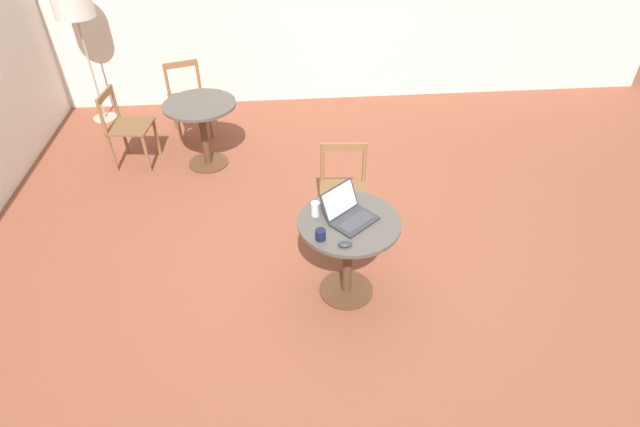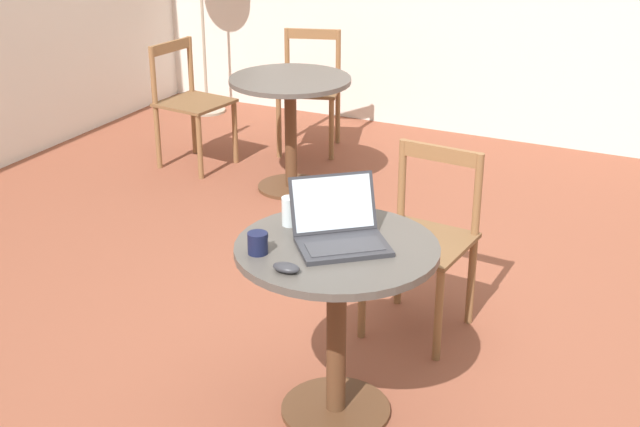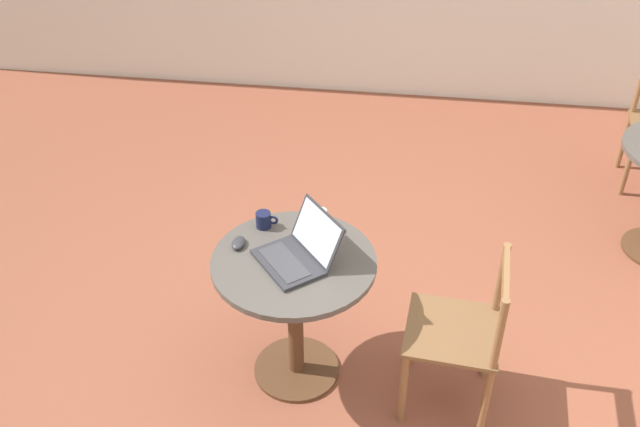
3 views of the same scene
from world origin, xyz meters
name	(u,v)px [view 1 (image 1 of 3)]	position (x,y,z in m)	size (l,w,h in m)	color
ground_plane	(335,254)	(0.00, 0.00, 0.00)	(16.00, 16.00, 0.00)	brown
cafe_table_near	(348,239)	(-0.44, -0.04, 0.55)	(0.75, 0.75, 0.73)	#51331E
cafe_table_mid	(202,119)	(1.62, 1.24, 0.55)	(0.75, 0.75, 0.73)	#51331E
chair_near_right	(343,191)	(0.34, -0.10, 0.44)	(0.45, 0.45, 0.84)	brown
chair_mid_right	(188,99)	(2.39, 1.49, 0.44)	(0.53, 0.53, 0.84)	brown
chair_mid_back	(127,127)	(1.73, 2.06, 0.44)	(0.47, 0.47, 0.84)	brown
floor_lamp	(74,11)	(2.84, 2.66, 1.34)	(0.44, 0.44, 1.53)	#9E937F
laptop	(349,214)	(-0.42, -0.04, 0.77)	(0.44, 0.44, 0.22)	#2D2D33
mouse	(345,244)	(-0.71, 0.03, 0.74)	(0.06, 0.10, 0.03)	#2D2D33
mug	(321,234)	(-0.62, 0.19, 0.77)	(0.11, 0.07, 0.08)	#141938
drinking_glass	(315,209)	(-0.35, 0.20, 0.78)	(0.06, 0.06, 0.11)	silver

